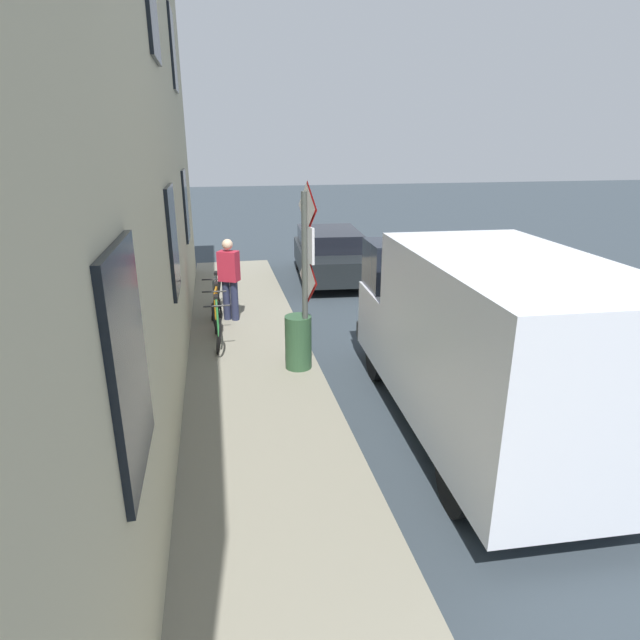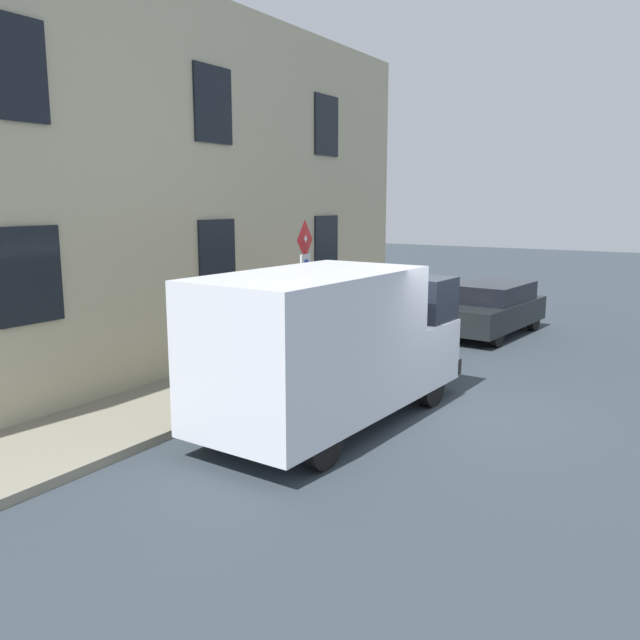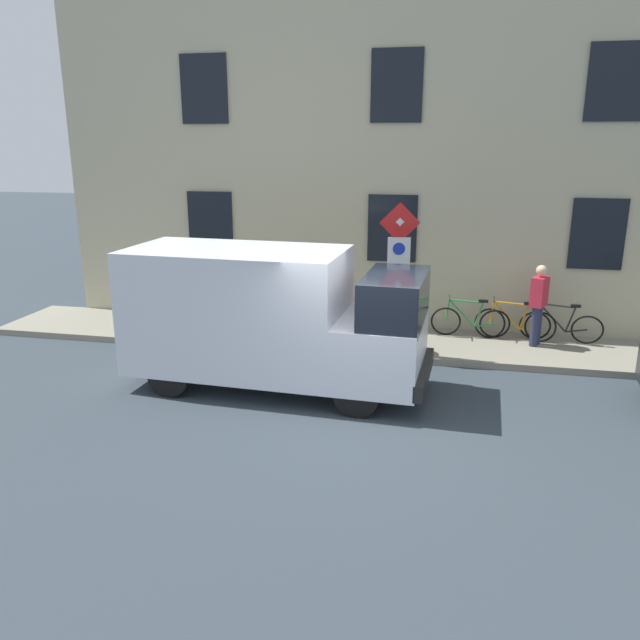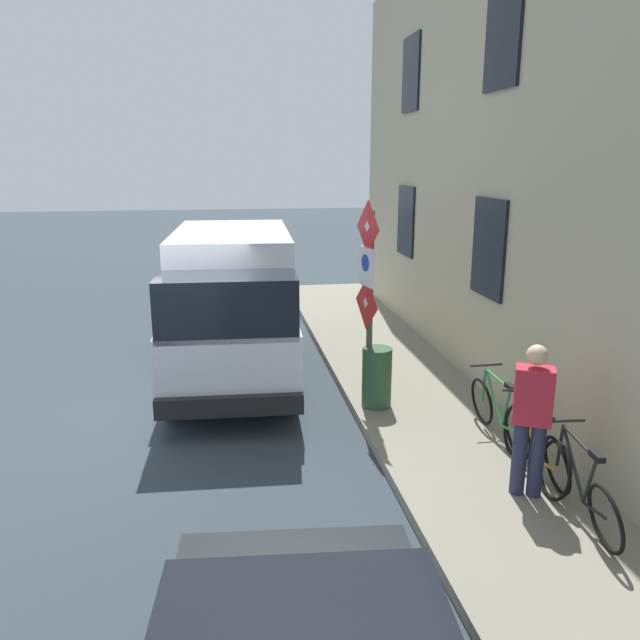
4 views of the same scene
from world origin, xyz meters
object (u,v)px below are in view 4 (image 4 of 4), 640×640
at_px(pedestrian, 532,416).
at_px(litter_bin, 377,377).
at_px(delivery_van, 233,301).
at_px(bicycle_black, 579,486).
at_px(sign_post_stacked, 367,283).
at_px(bicycle_orange, 534,445).
at_px(bicycle_green, 499,413).

xyz_separation_m(pedestrian, litter_bin, (-1.00, 2.73, -0.48)).
bearing_deg(delivery_van, pedestrian, 34.52).
bearing_deg(bicycle_black, pedestrian, 33.84).
relative_size(sign_post_stacked, bicycle_orange, 1.70).
distance_m(pedestrian, litter_bin, 2.95).
distance_m(bicycle_green, pedestrian, 1.49).
bearing_deg(litter_bin, bicycle_orange, -60.94).
bearing_deg(bicycle_orange, pedestrian, 148.01).
relative_size(pedestrian, litter_bin, 1.91).
distance_m(bicycle_black, bicycle_orange, 0.95).
height_order(bicycle_orange, litter_bin, litter_bin).
distance_m(delivery_van, pedestrian, 5.79).
height_order(bicycle_black, bicycle_orange, same).
bearing_deg(bicycle_green, sign_post_stacked, 43.27).
relative_size(sign_post_stacked, delivery_van, 0.54).
bearing_deg(sign_post_stacked, bicycle_black, -66.92).
bearing_deg(sign_post_stacked, litter_bin, -36.19).
bearing_deg(bicycle_orange, bicycle_black, -176.43).
relative_size(sign_post_stacked, bicycle_black, 1.70).
bearing_deg(bicycle_black, litter_bin, 27.02).
relative_size(bicycle_black, litter_bin, 1.91).
height_order(bicycle_black, pedestrian, pedestrian).
height_order(sign_post_stacked, delivery_van, sign_post_stacked).
bearing_deg(bicycle_orange, litter_bin, 32.61).
bearing_deg(bicycle_black, delivery_van, 36.90).
height_order(sign_post_stacked, litter_bin, sign_post_stacked).
distance_m(bicycle_orange, litter_bin, 2.66).
bearing_deg(bicycle_black, bicycle_green, 5.49).
bearing_deg(sign_post_stacked, bicycle_green, -45.96).
height_order(bicycle_orange, bicycle_green, same).
height_order(bicycle_black, litter_bin, litter_bin).
bearing_deg(delivery_van, bicycle_green, 45.84).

